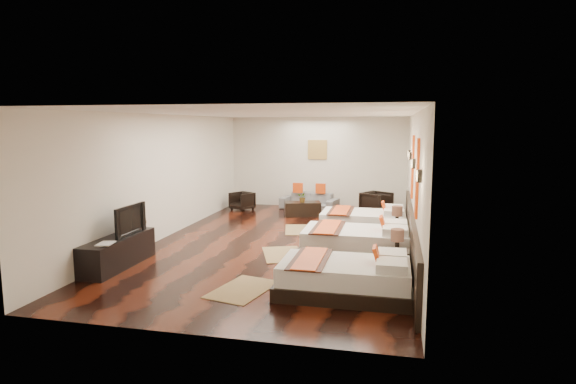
% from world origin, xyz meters
% --- Properties ---
extents(floor, '(5.50, 9.50, 0.01)m').
position_xyz_m(floor, '(0.00, 0.00, 0.00)').
color(floor, black).
rests_on(floor, ground).
extents(ceiling, '(5.50, 9.50, 0.01)m').
position_xyz_m(ceiling, '(0.00, 0.00, 2.80)').
color(ceiling, white).
rests_on(ceiling, floor).
extents(back_wall, '(5.50, 0.01, 2.80)m').
position_xyz_m(back_wall, '(0.00, 4.75, 1.40)').
color(back_wall, silver).
rests_on(back_wall, floor).
extents(left_wall, '(0.01, 9.50, 2.80)m').
position_xyz_m(left_wall, '(-2.75, 0.00, 1.40)').
color(left_wall, silver).
rests_on(left_wall, floor).
extents(right_wall, '(0.01, 9.50, 2.80)m').
position_xyz_m(right_wall, '(2.75, 0.00, 1.40)').
color(right_wall, silver).
rests_on(right_wall, floor).
extents(headboard_panel, '(0.08, 6.60, 0.90)m').
position_xyz_m(headboard_panel, '(2.71, -0.80, 0.45)').
color(headboard_panel, black).
rests_on(headboard_panel, floor).
extents(bed_near, '(2.03, 1.28, 0.78)m').
position_xyz_m(bed_near, '(1.70, -2.90, 0.27)').
color(bed_near, black).
rests_on(bed_near, floor).
extents(bed_mid, '(2.15, 1.35, 0.82)m').
position_xyz_m(bed_mid, '(1.70, -0.70, 0.28)').
color(bed_mid, black).
rests_on(bed_mid, floor).
extents(bed_far, '(2.05, 1.29, 0.78)m').
position_xyz_m(bed_far, '(1.70, 1.35, 0.27)').
color(bed_far, black).
rests_on(bed_far, floor).
extents(nightstand_a, '(0.42, 0.42, 0.82)m').
position_xyz_m(nightstand_a, '(2.44, -1.87, 0.29)').
color(nightstand_a, black).
rests_on(nightstand_a, floor).
extents(nightstand_b, '(0.43, 0.43, 0.84)m').
position_xyz_m(nightstand_b, '(2.45, 0.35, 0.30)').
color(nightstand_b, black).
rests_on(nightstand_b, floor).
extents(jute_mat_near, '(1.00, 1.34, 0.01)m').
position_xyz_m(jute_mat_near, '(0.10, -3.07, 0.01)').
color(jute_mat_near, olive).
rests_on(jute_mat_near, floor).
extents(jute_mat_mid, '(1.12, 1.39, 0.01)m').
position_xyz_m(jute_mat_mid, '(0.24, -0.95, 0.01)').
color(jute_mat_mid, olive).
rests_on(jute_mat_mid, floor).
extents(jute_mat_far, '(0.99, 1.33, 0.01)m').
position_xyz_m(jute_mat_far, '(0.15, 1.32, 0.01)').
color(jute_mat_far, olive).
rests_on(jute_mat_far, floor).
extents(tv_console, '(0.50, 1.80, 0.55)m').
position_xyz_m(tv_console, '(-2.50, -2.40, 0.28)').
color(tv_console, black).
rests_on(tv_console, floor).
extents(tv, '(0.14, 0.96, 0.55)m').
position_xyz_m(tv, '(-2.45, -2.17, 0.83)').
color(tv, black).
rests_on(tv, tv_console).
extents(book, '(0.30, 0.37, 0.03)m').
position_xyz_m(book, '(-2.50, -2.97, 0.57)').
color(book, black).
rests_on(book, tv_console).
extents(figurine, '(0.32, 0.32, 0.33)m').
position_xyz_m(figurine, '(-2.50, -1.67, 0.71)').
color(figurine, brown).
rests_on(figurine, tv_console).
extents(sofa, '(1.84, 1.03, 0.51)m').
position_xyz_m(sofa, '(-0.15, 4.18, 0.25)').
color(sofa, slate).
rests_on(sofa, floor).
extents(armchair_left, '(0.81, 0.82, 0.55)m').
position_xyz_m(armchair_left, '(-2.12, 3.63, 0.27)').
color(armchair_left, black).
rests_on(armchair_left, floor).
extents(armchair_right, '(1.00, 0.99, 0.67)m').
position_xyz_m(armchair_right, '(1.89, 3.72, 0.33)').
color(armchair_right, black).
rests_on(armchair_right, floor).
extents(coffee_table, '(1.10, 0.78, 0.40)m').
position_xyz_m(coffee_table, '(-0.15, 3.13, 0.20)').
color(coffee_table, black).
rests_on(coffee_table, floor).
extents(table_plant, '(0.32, 0.29, 0.30)m').
position_xyz_m(table_plant, '(-0.14, 3.06, 0.55)').
color(table_plant, '#266421').
rests_on(table_plant, coffee_table).
extents(orange_panel_a, '(0.04, 0.40, 1.30)m').
position_xyz_m(orange_panel_a, '(2.73, -1.90, 1.70)').
color(orange_panel_a, '#D86014').
rests_on(orange_panel_a, right_wall).
extents(orange_panel_b, '(0.04, 0.40, 1.30)m').
position_xyz_m(orange_panel_b, '(2.73, 0.30, 1.70)').
color(orange_panel_b, '#D86014').
rests_on(orange_panel_b, right_wall).
extents(sconce_near, '(0.07, 0.12, 0.18)m').
position_xyz_m(sconce_near, '(2.70, -3.00, 1.85)').
color(sconce_near, black).
rests_on(sconce_near, right_wall).
extents(sconce_mid, '(0.07, 0.12, 0.18)m').
position_xyz_m(sconce_mid, '(2.70, -0.80, 1.85)').
color(sconce_mid, black).
rests_on(sconce_mid, right_wall).
extents(sconce_far, '(0.07, 0.12, 0.18)m').
position_xyz_m(sconce_far, '(2.70, 1.40, 1.85)').
color(sconce_far, black).
rests_on(sconce_far, right_wall).
extents(sconce_lounge, '(0.07, 0.12, 0.18)m').
position_xyz_m(sconce_lounge, '(2.70, 2.30, 1.85)').
color(sconce_lounge, black).
rests_on(sconce_lounge, right_wall).
extents(gold_artwork, '(0.60, 0.04, 0.60)m').
position_xyz_m(gold_artwork, '(0.00, 4.73, 1.80)').
color(gold_artwork, '#AD873F').
rests_on(gold_artwork, back_wall).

